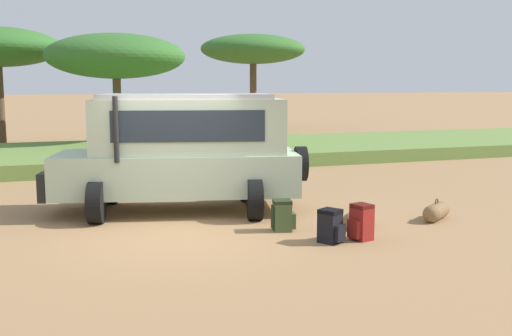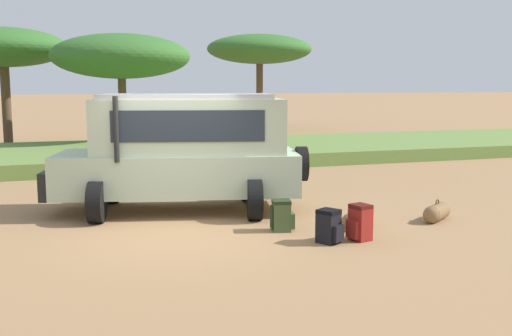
{
  "view_description": "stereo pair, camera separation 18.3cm",
  "coord_description": "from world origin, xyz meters",
  "px_view_note": "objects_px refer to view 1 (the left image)",
  "views": [
    {
      "loc": [
        -2.18,
        -10.25,
        2.63
      ],
      "look_at": [
        1.68,
        0.75,
        1.0
      ],
      "focal_mm": 42.0,
      "sensor_mm": 36.0,
      "label": 1
    },
    {
      "loc": [
        -2.01,
        -10.31,
        2.63
      ],
      "look_at": [
        1.68,
        0.75,
        1.0
      ],
      "focal_mm": 42.0,
      "sensor_mm": 36.0,
      "label": 2
    }
  ],
  "objects_px": {
    "safari_vehicle": "(182,150)",
    "backpack_cluster_center": "(283,216)",
    "duffel_bag_soft_canvas": "(436,212)",
    "duffel_bag_low_black_case": "(358,219)",
    "backpack_beside_front_wheel": "(331,226)",
    "acacia_tree_right_mid": "(253,50)",
    "backpack_near_rear_wheel": "(361,222)",
    "acacia_tree_centre_back": "(116,57)"
  },
  "relations": [
    {
      "from": "acacia_tree_centre_back",
      "to": "backpack_cluster_center",
      "type": "bearing_deg",
      "value": -84.57
    },
    {
      "from": "duffel_bag_soft_canvas",
      "to": "safari_vehicle",
      "type": "bearing_deg",
      "value": 151.26
    },
    {
      "from": "backpack_beside_front_wheel",
      "to": "backpack_cluster_center",
      "type": "distance_m",
      "value": 1.12
    },
    {
      "from": "duffel_bag_low_black_case",
      "to": "duffel_bag_soft_canvas",
      "type": "height_order",
      "value": "duffel_bag_soft_canvas"
    },
    {
      "from": "safari_vehicle",
      "to": "backpack_cluster_center",
      "type": "xyz_separation_m",
      "value": [
        1.33,
        -2.27,
        -1.02
      ]
    },
    {
      "from": "safari_vehicle",
      "to": "duffel_bag_soft_canvas",
      "type": "distance_m",
      "value": 5.24
    },
    {
      "from": "duffel_bag_soft_canvas",
      "to": "acacia_tree_right_mid",
      "type": "distance_m",
      "value": 25.35
    },
    {
      "from": "duffel_bag_soft_canvas",
      "to": "acacia_tree_centre_back",
      "type": "relative_size",
      "value": 0.15
    },
    {
      "from": "backpack_cluster_center",
      "to": "duffel_bag_low_black_case",
      "type": "height_order",
      "value": "backpack_cluster_center"
    },
    {
      "from": "duffel_bag_soft_canvas",
      "to": "acacia_tree_centre_back",
      "type": "xyz_separation_m",
      "value": [
        -4.48,
        14.13,
        3.53
      ]
    },
    {
      "from": "backpack_cluster_center",
      "to": "backpack_near_rear_wheel",
      "type": "bearing_deg",
      "value": -45.25
    },
    {
      "from": "safari_vehicle",
      "to": "duffel_bag_soft_canvas",
      "type": "xyz_separation_m",
      "value": [
        4.49,
        -2.46,
        -1.13
      ]
    },
    {
      "from": "duffel_bag_low_black_case",
      "to": "duffel_bag_soft_canvas",
      "type": "relative_size",
      "value": 0.92
    },
    {
      "from": "backpack_cluster_center",
      "to": "duffel_bag_low_black_case",
      "type": "bearing_deg",
      "value": -10.62
    },
    {
      "from": "backpack_beside_front_wheel",
      "to": "acacia_tree_right_mid",
      "type": "relative_size",
      "value": 0.09
    },
    {
      "from": "backpack_near_rear_wheel",
      "to": "backpack_beside_front_wheel",
      "type": "bearing_deg",
      "value": 179.11
    },
    {
      "from": "backpack_beside_front_wheel",
      "to": "duffel_bag_soft_canvas",
      "type": "height_order",
      "value": "backpack_beside_front_wheel"
    },
    {
      "from": "acacia_tree_right_mid",
      "to": "duffel_bag_soft_canvas",
      "type": "bearing_deg",
      "value": -100.82
    },
    {
      "from": "backpack_near_rear_wheel",
      "to": "duffel_bag_soft_canvas",
      "type": "distance_m",
      "value": 2.3
    },
    {
      "from": "duffel_bag_soft_canvas",
      "to": "acacia_tree_right_mid",
      "type": "height_order",
      "value": "acacia_tree_right_mid"
    },
    {
      "from": "acacia_tree_centre_back",
      "to": "acacia_tree_right_mid",
      "type": "xyz_separation_m",
      "value": [
        9.16,
        10.38,
        0.99
      ]
    },
    {
      "from": "safari_vehicle",
      "to": "backpack_beside_front_wheel",
      "type": "relative_size",
      "value": 9.68
    },
    {
      "from": "safari_vehicle",
      "to": "backpack_cluster_center",
      "type": "distance_m",
      "value": 2.82
    },
    {
      "from": "backpack_near_rear_wheel",
      "to": "duffel_bag_soft_canvas",
      "type": "bearing_deg",
      "value": 21.5
    },
    {
      "from": "backpack_beside_front_wheel",
      "to": "acacia_tree_right_mid",
      "type": "xyz_separation_m",
      "value": [
        7.39,
        25.34,
        4.4
      ]
    },
    {
      "from": "duffel_bag_low_black_case",
      "to": "safari_vehicle",
      "type": "bearing_deg",
      "value": 137.06
    },
    {
      "from": "safari_vehicle",
      "to": "backpack_cluster_center",
      "type": "height_order",
      "value": "safari_vehicle"
    },
    {
      "from": "backpack_beside_front_wheel",
      "to": "acacia_tree_right_mid",
      "type": "distance_m",
      "value": 26.76
    },
    {
      "from": "backpack_cluster_center",
      "to": "duffel_bag_low_black_case",
      "type": "distance_m",
      "value": 1.42
    },
    {
      "from": "backpack_cluster_center",
      "to": "duffel_bag_soft_canvas",
      "type": "xyz_separation_m",
      "value": [
        3.16,
        -0.19,
        -0.11
      ]
    },
    {
      "from": "backpack_beside_front_wheel",
      "to": "duffel_bag_low_black_case",
      "type": "height_order",
      "value": "backpack_beside_front_wheel"
    },
    {
      "from": "duffel_bag_low_black_case",
      "to": "acacia_tree_centre_back",
      "type": "xyz_separation_m",
      "value": [
        -2.71,
        14.2,
        3.53
      ]
    },
    {
      "from": "duffel_bag_soft_canvas",
      "to": "duffel_bag_low_black_case",
      "type": "bearing_deg",
      "value": -177.75
    },
    {
      "from": "backpack_cluster_center",
      "to": "backpack_beside_front_wheel",
      "type": "bearing_deg",
      "value": -66.19
    },
    {
      "from": "backpack_cluster_center",
      "to": "acacia_tree_right_mid",
      "type": "height_order",
      "value": "acacia_tree_right_mid"
    },
    {
      "from": "safari_vehicle",
      "to": "duffel_bag_low_black_case",
      "type": "distance_m",
      "value": 3.88
    },
    {
      "from": "backpack_cluster_center",
      "to": "acacia_tree_centre_back",
      "type": "xyz_separation_m",
      "value": [
        -1.32,
        13.94,
        3.42
      ]
    },
    {
      "from": "backpack_near_rear_wheel",
      "to": "acacia_tree_right_mid",
      "type": "height_order",
      "value": "acacia_tree_right_mid"
    },
    {
      "from": "duffel_bag_low_black_case",
      "to": "duffel_bag_soft_canvas",
      "type": "bearing_deg",
      "value": 2.25
    },
    {
      "from": "duffel_bag_soft_canvas",
      "to": "acacia_tree_centre_back",
      "type": "bearing_deg",
      "value": 107.6
    },
    {
      "from": "backpack_cluster_center",
      "to": "safari_vehicle",
      "type": "bearing_deg",
      "value": 120.39
    },
    {
      "from": "duffel_bag_soft_canvas",
      "to": "backpack_beside_front_wheel",
      "type": "bearing_deg",
      "value": -162.91
    }
  ]
}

